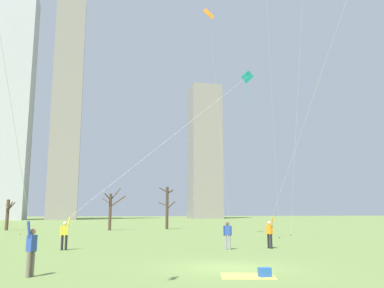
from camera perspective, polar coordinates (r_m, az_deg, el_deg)
ground_plane at (r=16.75m, az=5.24°, el=-16.94°), size 400.00×400.00×0.00m
kite_flyer_midfield_right_white at (r=23.30m, az=13.98°, el=-2.75°), size 1.38×12.14×17.17m
kite_flyer_far_back_teal at (r=25.45m, az=-13.17°, el=-8.42°), size 13.56×3.30×12.99m
kite_flyer_midfield_left_red at (r=14.35m, az=-22.41°, el=-8.38°), size 1.88×9.10×14.00m
bystander_far_off_by_trees at (r=24.33m, az=5.01°, el=-12.48°), size 0.50×0.25×1.62m
distant_kite_low_near_trees_orange at (r=38.21m, az=2.54°, el=16.00°), size 4.05×4.97×20.47m
picnic_spot at (r=14.64m, az=9.17°, el=-17.57°), size 2.12×1.84×0.31m
bare_tree_far_right_edge at (r=54.42m, az=-24.49°, el=-8.91°), size 0.94×2.27×3.67m
bare_tree_leftmost at (r=53.01m, az=-3.52°, el=-8.76°), size 2.04×1.72×5.39m
bare_tree_rightmost at (r=50.46m, az=-11.33°, el=-8.93°), size 2.78×2.12×5.15m
skyline_short_annex at (r=129.40m, az=-24.11°, el=5.29°), size 11.42×9.95×66.84m
skyline_slender_spire at (r=125.80m, az=-17.16°, el=5.27°), size 8.48×5.35×66.81m
skyline_tall_tower at (r=140.08m, az=1.79°, el=-1.01°), size 10.34×9.33×45.86m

